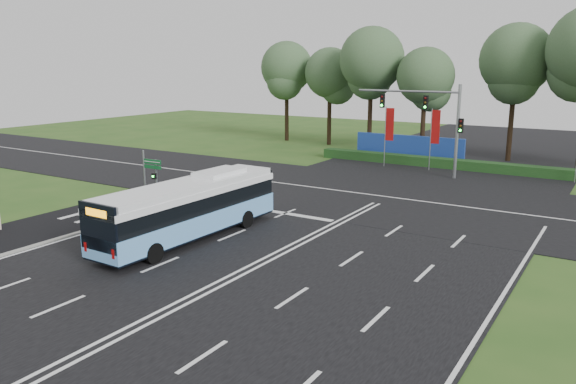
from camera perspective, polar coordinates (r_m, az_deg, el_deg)
The scene contains 14 objects.
ground at distance 26.47m, azimuth -0.01°, elevation -5.62°, with size 120.00×120.00×0.00m, color #2B521B.
road_main at distance 26.47m, azimuth -0.01°, elevation -5.58°, with size 20.00×120.00×0.04m, color black.
road_cross at distance 36.82m, azimuth 9.92°, elevation -0.50°, with size 120.00×14.00×0.05m, color black.
bike_path at distance 32.71m, azimuth -21.93°, elevation -2.92°, with size 5.00×18.00×0.06m, color black.
kerb_strip at distance 30.84m, azimuth -19.28°, elevation -3.56°, with size 0.25×18.00×0.12m, color gray.
city_bus at distance 27.57m, azimuth -9.94°, elevation -1.67°, with size 2.52×10.90×3.12m.
pedestrian_signal at distance 33.64m, azimuth -13.25°, elevation 0.92°, with size 0.26×0.40×3.00m.
street_sign at distance 33.71m, azimuth -13.99°, elevation 1.96°, with size 1.37×0.11×3.52m.
banner_flag_left at distance 47.47m, azimuth 10.16°, elevation 6.40°, with size 0.74×0.12×5.03m.
banner_flag_mid at distance 46.41m, azimuth 14.62°, elevation 6.04°, with size 0.74×0.08×5.01m.
traffic_light_gantry at distance 43.97m, azimuth 14.64°, elevation 7.55°, with size 8.41×0.28×7.00m.
hedge at distance 48.36m, azimuth 15.56°, elevation 2.83°, with size 22.00×1.20×0.80m, color #143914.
blue_hoarding at distance 51.83m, azimuth 12.16°, elevation 4.43°, with size 10.00×0.30×2.20m, color navy.
eucalyptus_row at distance 53.89m, azimuth 15.68°, elevation 12.41°, with size 40.44×9.55×12.94m.
Camera 1 is at (13.29, -21.32, 8.34)m, focal length 35.00 mm.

